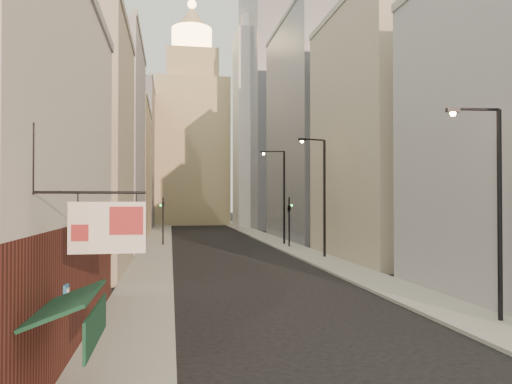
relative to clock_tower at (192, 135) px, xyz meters
name	(u,v)px	position (x,y,z in m)	size (l,w,h in m)	color
sidewalk_left	(159,238)	(-5.50, -37.00, -17.56)	(3.00, 140.00, 0.15)	#9C9B8C
sidewalk_right	(262,236)	(7.50, -37.00, -17.56)	(3.00, 140.00, 0.15)	#9C9B8C
left_bldg_beige	(64,150)	(-11.00, -66.00, -9.63)	(8.00, 12.00, 16.00)	gray
left_bldg_grey	(99,146)	(-11.00, -50.00, -7.63)	(8.00, 16.00, 20.00)	#9A9BA0
left_bldg_tan	(118,172)	(-11.00, -32.00, -9.13)	(8.00, 18.00, 17.00)	tan
left_bldg_wingrid	(130,158)	(-11.00, -12.00, -5.63)	(8.00, 20.00, 24.00)	gray
right_bldg_beige	(385,135)	(13.00, -62.00, -7.63)	(8.00, 16.00, 20.00)	gray
right_bldg_wingrid	(315,132)	(13.00, -42.00, -4.63)	(8.00, 20.00, 26.00)	gray
highrise	(302,83)	(19.00, -14.00, 8.02)	(21.00, 23.00, 51.20)	gray
clock_tower	(192,135)	(0.00, 0.00, 0.00)	(14.00, 14.00, 44.90)	tan
white_tower	(258,121)	(11.00, -14.00, 0.97)	(8.00, 8.00, 41.50)	silver
streetlamp_near	(494,200)	(8.04, -82.75, -12.91)	(2.17, 0.40, 8.27)	black
streetlamp_mid	(322,190)	(7.94, -61.08, -12.11)	(2.46, 0.93, 9.67)	black
streetlamp_far	(282,191)	(7.36, -48.88, -11.96)	(2.48, 1.11, 9.93)	black
traffic_light_left	(163,210)	(-4.91, -47.79, -13.96)	(0.62, 0.58, 5.00)	black
traffic_light_right	(289,210)	(7.44, -51.87, -13.85)	(0.71, 0.71, 5.00)	black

